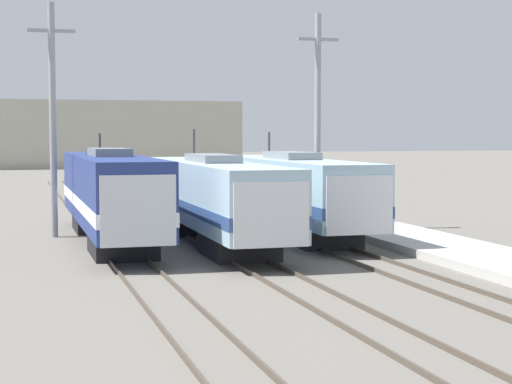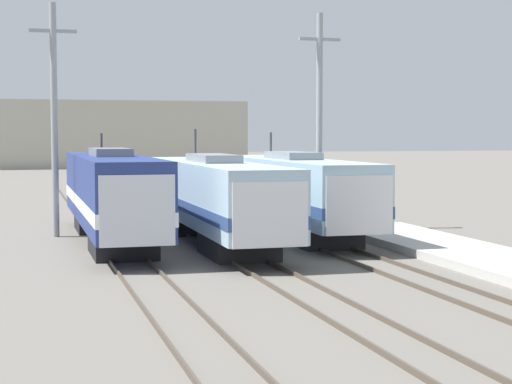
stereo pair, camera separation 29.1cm
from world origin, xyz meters
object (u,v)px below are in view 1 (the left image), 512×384
object	(u,v)px
locomotive_center	(215,198)
catenary_tower_left	(53,116)
locomotive_far_left	(111,195)
locomotive_far_right	(294,193)
catenary_tower_right	(318,118)

from	to	relation	value
locomotive_center	catenary_tower_left	distance (m)	9.06
locomotive_far_left	locomotive_center	world-z (taller)	locomotive_center
locomotive_center	catenary_tower_left	size ratio (longest dim) A/B	1.65
locomotive_far_right	catenary_tower_left	distance (m)	12.07
locomotive_far_right	catenary_tower_right	bearing A→B (deg)	50.62
locomotive_far_left	locomotive_far_right	xyz separation A→B (m)	(8.86, 0.55, -0.11)
locomotive_far_left	locomotive_center	size ratio (longest dim) A/B	1.02
locomotive_center	catenary_tower_right	world-z (taller)	catenary_tower_right
catenary_tower_left	catenary_tower_right	distance (m)	13.35
locomotive_center	locomotive_far_left	bearing A→B (deg)	160.18
locomotive_far_right	catenary_tower_left	world-z (taller)	catenary_tower_left
catenary_tower_left	locomotive_far_left	bearing A→B (deg)	-53.50
locomotive_far_left	catenary_tower_left	distance (m)	5.30
locomotive_far_right	catenary_tower_right	size ratio (longest dim) A/B	1.54
locomotive_far_right	catenary_tower_right	xyz separation A→B (m)	(2.15, 2.61, 3.66)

